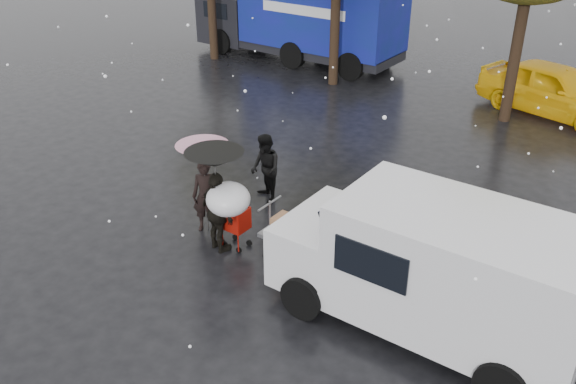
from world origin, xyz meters
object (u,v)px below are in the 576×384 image
Objects in this scene: person_black at (218,213)px; yellow_taxi at (555,90)px; blue_truck at (303,14)px; person_pink at (206,196)px; vendor_cart at (306,232)px; white_van at (435,268)px; shopping_cart at (229,203)px.

person_black reaches higher than yellow_taxi.
yellow_taxi is (9.53, -0.54, -0.97)m from blue_truck.
vendor_cart is (2.35, 0.13, -0.05)m from person_pink.
vendor_cart is 2.67m from white_van.
white_van is 11.31m from yellow_taxi.
person_black is at bearing -62.44° from blue_truck.
person_black is 0.36× the size of yellow_taxi.
white_van is (4.28, 0.25, 0.33)m from person_black.
blue_truck reaches higher than yellow_taxi.
shopping_cart is 11.80m from yellow_taxi.
white_van reaches higher than shopping_cart.
yellow_taxi is (3.24, 11.51, -0.05)m from person_black.
white_van is 1.07× the size of yellow_taxi.
vendor_cart is 0.33× the size of yellow_taxi.
shopping_cart is at bearing 179.84° from yellow_taxi.
shopping_cart is 4.08m from white_van.
blue_truck reaches higher than person_pink.
white_van is at bearing -48.15° from blue_truck.
person_black is 1.13× the size of shopping_cart.
person_pink is 0.82m from person_black.
person_black is 1.75m from vendor_cart.
blue_truck reaches higher than shopping_cart.
vendor_cart is 14.02m from blue_truck.
person_black is 11.96m from yellow_taxi.
vendor_cart is 1.55m from shopping_cart.
person_black is at bearing 179.04° from yellow_taxi.
white_van reaches higher than vendor_cart.
vendor_cart is at bearing -144.96° from person_black.
person_pink is at bearing 161.30° from shopping_cart.
shopping_cart is 0.18× the size of blue_truck.
blue_truck is (-7.95, 11.50, 1.03)m from vendor_cart.
shopping_cart reaches higher than vendor_cart.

